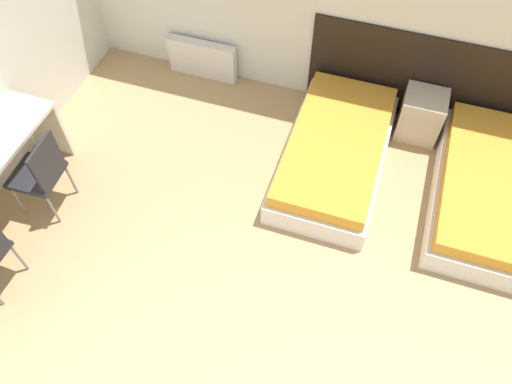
# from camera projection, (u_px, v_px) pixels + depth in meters

# --- Properties ---
(headboard_panel) EXTENTS (2.58, 0.03, 1.06)m
(headboard_panel) POSITION_uv_depth(u_px,v_px,m) (431.00, 82.00, 5.20)
(headboard_panel) COLOR black
(headboard_panel) RESTS_ON ground_plane
(bed_near_window) EXTENTS (0.98, 1.87, 0.40)m
(bed_near_window) POSITION_uv_depth(u_px,v_px,m) (335.00, 152.00, 5.07)
(bed_near_window) COLOR silver
(bed_near_window) RESTS_ON ground_plane
(bed_near_door) EXTENTS (0.98, 1.87, 0.40)m
(bed_near_door) POSITION_uv_depth(u_px,v_px,m) (488.00, 190.00, 4.79)
(bed_near_door) COLOR silver
(bed_near_door) RESTS_ON ground_plane
(nightstand) EXTENTS (0.43, 0.40, 0.53)m
(nightstand) POSITION_uv_depth(u_px,v_px,m) (421.00, 115.00, 5.28)
(nightstand) COLOR beige
(nightstand) RESTS_ON ground_plane
(radiator) EXTENTS (0.82, 0.12, 0.46)m
(radiator) POSITION_uv_depth(u_px,v_px,m) (203.00, 59.00, 5.87)
(radiator) COLOR silver
(radiator) RESTS_ON ground_plane
(chair_near_laptop) EXTENTS (0.44, 0.44, 0.91)m
(chair_near_laptop) POSITION_uv_depth(u_px,v_px,m) (40.00, 172.00, 4.51)
(chair_near_laptop) COLOR #232328
(chair_near_laptop) RESTS_ON ground_plane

